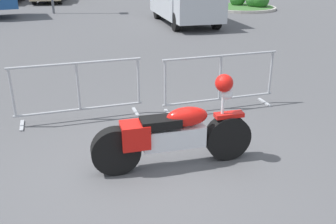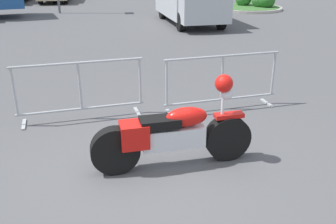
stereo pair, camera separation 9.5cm
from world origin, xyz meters
name	(u,v)px [view 1 (the left image)]	position (x,y,z in m)	size (l,w,h in m)	color
ground_plane	(151,174)	(0.00, 0.00, 0.00)	(120.00, 120.00, 0.00)	#4C4C4F
motorcycle	(174,134)	(0.36, 0.18, 0.49)	(2.28, 0.37, 1.29)	black
crowd_barrier_near	(78,91)	(-0.95, 2.08, 0.55)	(2.26, 0.65, 1.07)	#9EA0A5
crowd_barrier_far	(220,81)	(1.66, 2.08, 0.55)	(2.26, 0.65, 1.07)	#9EA0A5
planter_island	(247,3)	(7.99, 15.97, 0.35)	(3.77, 3.77, 1.12)	#ADA89E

